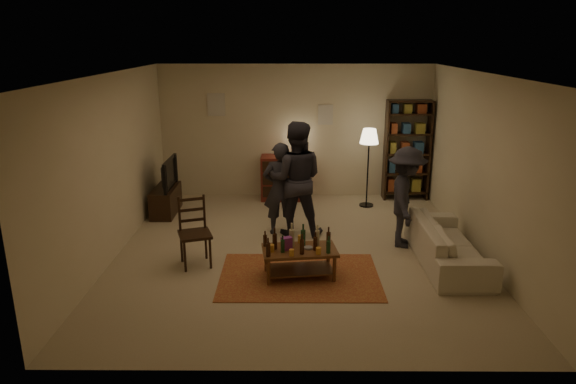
{
  "coord_description": "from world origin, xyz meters",
  "views": [
    {
      "loc": [
        -0.1,
        -7.38,
        3.18
      ],
      "look_at": [
        -0.14,
        0.1,
        0.93
      ],
      "focal_mm": 32.0,
      "sensor_mm": 36.0,
      "label": 1
    }
  ],
  "objects_px": {
    "coffee_table": "(299,251)",
    "person_left": "(280,189)",
    "dining_chair": "(194,229)",
    "floor_lamp": "(369,141)",
    "person_right": "(296,179)",
    "tv_stand": "(166,194)",
    "bookshelf": "(407,149)",
    "person_by_sofa": "(406,197)",
    "dresser": "(286,177)",
    "sofa": "(447,243)"
  },
  "relations": [
    {
      "from": "dresser",
      "to": "person_left",
      "type": "bearing_deg",
      "value": -92.44
    },
    {
      "from": "bookshelf",
      "to": "person_by_sofa",
      "type": "relative_size",
      "value": 1.26
    },
    {
      "from": "coffee_table",
      "to": "dining_chair",
      "type": "height_order",
      "value": "dining_chair"
    },
    {
      "from": "floor_lamp",
      "to": "person_left",
      "type": "height_order",
      "value": "person_left"
    },
    {
      "from": "floor_lamp",
      "to": "person_right",
      "type": "xyz_separation_m",
      "value": [
        -1.41,
        -1.51,
        -0.33
      ]
    },
    {
      "from": "tv_stand",
      "to": "bookshelf",
      "type": "xyz_separation_m",
      "value": [
        4.69,
        0.98,
        0.65
      ]
    },
    {
      "from": "person_right",
      "to": "bookshelf",
      "type": "bearing_deg",
      "value": -134.76
    },
    {
      "from": "floor_lamp",
      "to": "sofa",
      "type": "xyz_separation_m",
      "value": [
        0.8,
        -2.67,
        -0.99
      ]
    },
    {
      "from": "coffee_table",
      "to": "floor_lamp",
      "type": "xyz_separation_m",
      "value": [
        1.38,
        3.15,
        0.91
      ]
    },
    {
      "from": "sofa",
      "to": "tv_stand",
      "type": "bearing_deg",
      "value": 64.66
    },
    {
      "from": "bookshelf",
      "to": "dresser",
      "type": "bearing_deg",
      "value": -178.43
    },
    {
      "from": "person_left",
      "to": "person_by_sofa",
      "type": "xyz_separation_m",
      "value": [
        1.97,
        -0.53,
        0.02
      ]
    },
    {
      "from": "person_left",
      "to": "person_by_sofa",
      "type": "bearing_deg",
      "value": 159.11
    },
    {
      "from": "coffee_table",
      "to": "person_right",
      "type": "distance_m",
      "value": 1.74
    },
    {
      "from": "coffee_table",
      "to": "person_left",
      "type": "height_order",
      "value": "person_left"
    },
    {
      "from": "dining_chair",
      "to": "person_left",
      "type": "height_order",
      "value": "person_left"
    },
    {
      "from": "coffee_table",
      "to": "dresser",
      "type": "bearing_deg",
      "value": 93.24
    },
    {
      "from": "sofa",
      "to": "person_by_sofa",
      "type": "xyz_separation_m",
      "value": [
        -0.5,
        0.66,
        0.49
      ]
    },
    {
      "from": "coffee_table",
      "to": "person_left",
      "type": "xyz_separation_m",
      "value": [
        -0.29,
        1.68,
        0.4
      ]
    },
    {
      "from": "coffee_table",
      "to": "tv_stand",
      "type": "height_order",
      "value": "tv_stand"
    },
    {
      "from": "coffee_table",
      "to": "person_by_sofa",
      "type": "distance_m",
      "value": 2.08
    },
    {
      "from": "sofa",
      "to": "person_right",
      "type": "relative_size",
      "value": 1.09
    },
    {
      "from": "bookshelf",
      "to": "person_right",
      "type": "height_order",
      "value": "bookshelf"
    },
    {
      "from": "floor_lamp",
      "to": "person_left",
      "type": "distance_m",
      "value": 2.28
    },
    {
      "from": "person_by_sofa",
      "to": "sofa",
      "type": "bearing_deg",
      "value": -132.07
    },
    {
      "from": "coffee_table",
      "to": "person_right",
      "type": "xyz_separation_m",
      "value": [
        -0.03,
        1.64,
        0.58
      ]
    },
    {
      "from": "floor_lamp",
      "to": "sofa",
      "type": "height_order",
      "value": "floor_lamp"
    },
    {
      "from": "dining_chair",
      "to": "person_right",
      "type": "bearing_deg",
      "value": 20.14
    },
    {
      "from": "dining_chair",
      "to": "tv_stand",
      "type": "height_order",
      "value": "tv_stand"
    },
    {
      "from": "bookshelf",
      "to": "person_right",
      "type": "xyz_separation_m",
      "value": [
        -2.26,
        -2.03,
        -0.08
      ]
    },
    {
      "from": "dresser",
      "to": "sofa",
      "type": "distance_m",
      "value": 3.93
    },
    {
      "from": "coffee_table",
      "to": "sofa",
      "type": "relative_size",
      "value": 0.51
    },
    {
      "from": "dining_chair",
      "to": "floor_lamp",
      "type": "distance_m",
      "value": 4.04
    },
    {
      "from": "dresser",
      "to": "person_by_sofa",
      "type": "distance_m",
      "value": 3.12
    },
    {
      "from": "dresser",
      "to": "dining_chair",
      "type": "bearing_deg",
      "value": -112.37
    },
    {
      "from": "dresser",
      "to": "bookshelf",
      "type": "xyz_separation_m",
      "value": [
        2.44,
        0.07,
        0.56
      ]
    },
    {
      "from": "coffee_table",
      "to": "floor_lamp",
      "type": "distance_m",
      "value": 3.56
    },
    {
      "from": "bookshelf",
      "to": "person_left",
      "type": "xyz_separation_m",
      "value": [
        -2.52,
        -1.99,
        -0.25
      ]
    },
    {
      "from": "coffee_table",
      "to": "dining_chair",
      "type": "relative_size",
      "value": 1.04
    },
    {
      "from": "bookshelf",
      "to": "person_by_sofa",
      "type": "distance_m",
      "value": 2.59
    },
    {
      "from": "dresser",
      "to": "person_right",
      "type": "bearing_deg",
      "value": -84.91
    },
    {
      "from": "tv_stand",
      "to": "person_by_sofa",
      "type": "relative_size",
      "value": 0.66
    },
    {
      "from": "tv_stand",
      "to": "person_right",
      "type": "height_order",
      "value": "person_right"
    },
    {
      "from": "coffee_table",
      "to": "sofa",
      "type": "bearing_deg",
      "value": 12.59
    },
    {
      "from": "coffee_table",
      "to": "person_right",
      "type": "bearing_deg",
      "value": 91.02
    },
    {
      "from": "dresser",
      "to": "floor_lamp",
      "type": "relative_size",
      "value": 0.89
    },
    {
      "from": "person_left",
      "to": "person_by_sofa",
      "type": "distance_m",
      "value": 2.04
    },
    {
      "from": "tv_stand",
      "to": "person_by_sofa",
      "type": "height_order",
      "value": "person_by_sofa"
    },
    {
      "from": "dining_chair",
      "to": "floor_lamp",
      "type": "relative_size",
      "value": 0.67
    },
    {
      "from": "tv_stand",
      "to": "bookshelf",
      "type": "height_order",
      "value": "bookshelf"
    }
  ]
}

